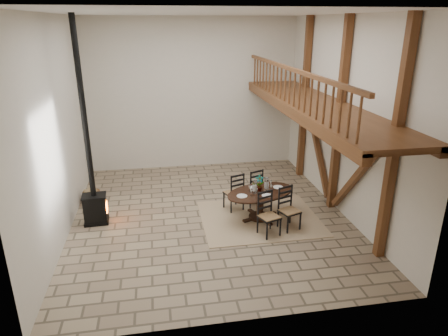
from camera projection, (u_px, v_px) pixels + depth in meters
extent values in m
plane|color=gray|center=(210.00, 216.00, 10.53)|extent=(8.00, 8.00, 0.00)
cube|color=beige|center=(193.00, 95.00, 13.37)|extent=(7.00, 0.02, 5.00)
cube|color=beige|center=(245.00, 186.00, 5.97)|extent=(7.00, 0.02, 5.00)
cube|color=beige|center=(57.00, 129.00, 9.11)|extent=(0.02, 8.00, 5.00)
cube|color=beige|center=(344.00, 118.00, 10.24)|extent=(0.02, 8.00, 5.00)
cube|color=white|center=(207.00, 13.00, 8.81)|extent=(7.00, 8.00, 0.02)
cube|color=brown|center=(395.00, 146.00, 7.91)|extent=(0.18, 0.18, 5.00)
cube|color=brown|center=(339.00, 118.00, 10.22)|extent=(0.18, 0.18, 5.00)
cube|color=brown|center=(304.00, 100.00, 12.53)|extent=(0.18, 0.18, 5.00)
cube|color=brown|center=(358.00, 175.00, 9.44)|extent=(0.14, 2.16, 2.54)
cube|color=brown|center=(317.00, 145.00, 11.75)|extent=(0.14, 2.16, 2.54)
cube|color=brown|center=(341.00, 106.00, 10.11)|extent=(0.20, 7.80, 0.20)
cube|color=brown|center=(315.00, 105.00, 9.99)|extent=(1.60, 7.80, 0.12)
cube|color=brown|center=(288.00, 110.00, 9.91)|extent=(0.18, 7.80, 0.22)
cube|color=brown|center=(291.00, 69.00, 9.56)|extent=(0.09, 7.60, 0.09)
cube|color=brown|center=(290.00, 86.00, 9.71)|extent=(0.06, 7.60, 0.86)
cube|color=tan|center=(260.00, 218.00, 10.38)|extent=(3.00, 2.50, 0.02)
ellipsoid|color=black|center=(260.00, 192.00, 10.13)|extent=(2.11, 1.68, 0.04)
cylinder|color=black|center=(260.00, 206.00, 10.26)|extent=(0.18, 0.18, 0.68)
cylinder|color=black|center=(260.00, 217.00, 10.36)|extent=(0.57, 0.57, 0.06)
cube|color=#976D45|center=(269.00, 217.00, 9.41)|extent=(0.56, 0.55, 0.04)
cube|color=black|center=(269.00, 226.00, 9.50)|extent=(0.55, 0.55, 0.47)
cube|color=black|center=(265.00, 203.00, 9.47)|extent=(0.38, 0.17, 0.61)
cube|color=#976D45|center=(290.00, 211.00, 9.70)|extent=(0.56, 0.55, 0.04)
cube|color=black|center=(289.00, 220.00, 9.79)|extent=(0.55, 0.55, 0.47)
cube|color=black|center=(285.00, 198.00, 9.76)|extent=(0.38, 0.17, 0.61)
cube|color=#976D45|center=(234.00, 193.00, 10.73)|extent=(0.56, 0.55, 0.04)
cube|color=black|center=(234.00, 201.00, 10.82)|extent=(0.55, 0.55, 0.47)
cube|color=black|center=(237.00, 185.00, 10.48)|extent=(0.38, 0.17, 0.61)
cube|color=#976D45|center=(252.00, 188.00, 11.01)|extent=(0.56, 0.55, 0.04)
cube|color=black|center=(252.00, 197.00, 11.10)|extent=(0.55, 0.55, 0.47)
cube|color=black|center=(257.00, 181.00, 10.76)|extent=(0.38, 0.17, 0.61)
cube|color=white|center=(260.00, 191.00, 10.12)|extent=(1.57, 1.15, 0.01)
cube|color=white|center=(261.00, 188.00, 10.09)|extent=(0.96, 0.60, 0.18)
cylinder|color=white|center=(255.00, 187.00, 9.98)|extent=(0.12, 0.12, 0.34)
cylinder|color=white|center=(267.00, 184.00, 10.15)|extent=(0.12, 0.12, 0.34)
cylinder|color=white|center=(255.00, 190.00, 10.01)|extent=(0.06, 0.06, 0.16)
cylinder|color=white|center=(266.00, 187.00, 10.18)|extent=(0.06, 0.06, 0.16)
imported|color=#4C723F|center=(260.00, 183.00, 10.09)|extent=(0.26, 0.22, 0.43)
cube|color=black|center=(97.00, 221.00, 10.15)|extent=(0.61, 0.48, 0.09)
cube|color=black|center=(95.00, 208.00, 10.03)|extent=(0.56, 0.43, 0.64)
cube|color=#FF590C|center=(107.00, 207.00, 10.08)|extent=(0.03, 0.25, 0.25)
cube|color=black|center=(94.00, 196.00, 9.91)|extent=(0.60, 0.47, 0.04)
cylinder|color=black|center=(83.00, 111.00, 9.17)|extent=(0.14, 0.14, 4.24)
cylinder|color=brown|center=(92.00, 197.00, 11.29)|extent=(0.48, 0.48, 0.32)
cube|color=#A4835B|center=(91.00, 190.00, 11.22)|extent=(0.26, 0.26, 0.09)
cube|color=#A4835B|center=(92.00, 200.00, 11.11)|extent=(0.33, 0.44, 0.31)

